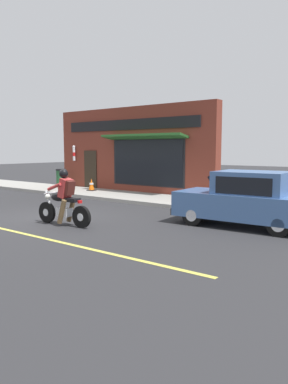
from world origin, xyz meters
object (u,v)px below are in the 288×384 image
Objects in this scene: car_hatchback at (245,200)px; trash_bin at (61,178)px; traffic_cone at (91,185)px; motorcycle_with_rider at (64,202)px.

car_hatchback is 3.94× the size of trash_bin.
traffic_cone is 2.52m from trash_bin.
traffic_cone is at bearing 71.98° from car_hatchback.
trash_bin is at bearing 85.52° from traffic_cone.
car_hatchback is at bearing -54.36° from motorcycle_with_rider.
traffic_cone is 0.61× the size of trash_bin.
motorcycle_with_rider is at bearing -129.47° from trash_bin.
traffic_cone is at bearing -94.48° from trash_bin.
traffic_cone is at bearing 39.90° from motorcycle_with_rider.
motorcycle_with_rider is 0.52× the size of car_hatchback.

